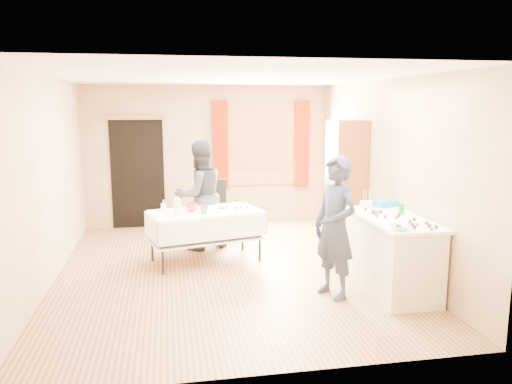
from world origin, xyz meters
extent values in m
cube|color=#9E7047|center=(0.00, 0.00, -0.01)|extent=(4.50, 5.50, 0.02)
cube|color=white|center=(0.00, 0.00, 2.61)|extent=(4.50, 5.50, 0.02)
cube|color=tan|center=(0.00, 2.76, 1.30)|extent=(4.50, 0.02, 2.60)
cube|color=tan|center=(0.00, -2.76, 1.30)|extent=(4.50, 0.02, 2.60)
cube|color=tan|center=(-2.26, 0.00, 1.30)|extent=(0.02, 5.50, 2.60)
cube|color=tan|center=(2.26, 0.00, 1.30)|extent=(0.02, 5.50, 2.60)
cube|color=olive|center=(1.00, 2.72, 1.50)|extent=(1.32, 0.06, 1.52)
cube|color=white|center=(1.00, 2.71, 1.50)|extent=(1.20, 0.02, 1.40)
cube|color=#9B1900|center=(0.22, 2.67, 1.50)|extent=(0.28, 0.06, 1.65)
cube|color=#9B1900|center=(1.78, 2.67, 1.50)|extent=(0.28, 0.06, 1.65)
cube|color=black|center=(-1.30, 2.73, 1.00)|extent=(0.95, 0.04, 2.00)
cube|color=olive|center=(-1.30, 2.70, 2.02)|extent=(1.05, 0.06, 0.08)
cube|color=brown|center=(1.99, 0.81, 1.00)|extent=(0.50, 0.60, 2.01)
cube|color=beige|center=(1.89, -1.09, 0.43)|extent=(0.65, 1.43, 0.86)
cube|color=white|center=(1.89, -1.09, 0.89)|extent=(0.70, 1.48, 0.04)
cube|color=white|center=(-0.25, 0.44, 0.73)|extent=(1.68, 1.11, 0.04)
cube|color=black|center=(-0.05, 1.30, 0.46)|extent=(0.46, 0.46, 0.06)
cube|color=black|center=(-0.04, 1.49, 0.74)|extent=(0.43, 0.07, 0.61)
imported|color=#222B41|center=(1.14, -1.16, 0.83)|extent=(0.91, 0.86, 1.67)
imported|color=black|center=(-0.28, 1.12, 0.85)|extent=(1.31, 1.26, 1.71)
cylinder|color=#11981D|center=(2.07, -0.92, 0.97)|extent=(0.07, 0.07, 0.12)
imported|color=white|center=(1.68, -1.66, 0.93)|extent=(0.20, 0.20, 0.05)
cube|color=white|center=(1.81, -0.45, 0.95)|extent=(0.17, 0.13, 0.08)
cube|color=#0E89D5|center=(2.08, -0.44, 0.95)|extent=(0.34, 0.27, 0.08)
cylinder|color=silver|center=(-0.65, 0.26, 0.86)|extent=(0.13, 0.13, 0.22)
imported|color=#E71E45|center=(-0.44, 0.43, 0.81)|extent=(0.26, 0.26, 0.12)
imported|color=red|center=(-0.28, 0.26, 0.81)|extent=(0.23, 0.23, 0.12)
imported|color=white|center=(0.02, 0.58, 0.78)|extent=(0.20, 0.20, 0.06)
cube|color=white|center=(0.27, 0.42, 0.76)|extent=(0.34, 0.30, 0.02)
imported|color=white|center=(-0.83, 0.50, 0.83)|extent=(0.08, 0.08, 0.17)
sphere|color=#3F2314|center=(2.01, -1.76, 0.93)|extent=(0.04, 0.04, 0.04)
sphere|color=#321E0E|center=(1.70, -1.59, 0.93)|extent=(0.04, 0.04, 0.04)
sphere|color=#321E0E|center=(2.10, -1.69, 0.93)|extent=(0.04, 0.04, 0.04)
sphere|color=#321E0E|center=(2.05, -1.30, 0.93)|extent=(0.04, 0.04, 0.04)
sphere|color=#321E0E|center=(1.90, -1.55, 0.93)|extent=(0.04, 0.04, 0.04)
sphere|color=#321E0E|center=(1.86, -1.66, 0.93)|extent=(0.04, 0.04, 0.04)
sphere|color=#3F2314|center=(1.88, -1.18, 0.93)|extent=(0.04, 0.04, 0.04)
sphere|color=#321E0E|center=(1.99, -1.04, 0.93)|extent=(0.04, 0.04, 0.04)
sphere|color=#321E0E|center=(1.93, -1.42, 0.93)|extent=(0.04, 0.04, 0.04)
sphere|color=#321E0E|center=(2.10, -1.50, 0.93)|extent=(0.04, 0.04, 0.04)
sphere|color=#321E0E|center=(2.07, -1.60, 0.93)|extent=(0.04, 0.04, 0.04)
sphere|color=#321E0E|center=(2.05, -1.64, 0.93)|extent=(0.04, 0.04, 0.04)
sphere|color=#3F2314|center=(1.69, -1.07, 0.93)|extent=(0.04, 0.04, 0.04)
sphere|color=#321E0E|center=(1.71, -0.67, 0.93)|extent=(0.04, 0.04, 0.04)
sphere|color=#321E0E|center=(1.95, -1.10, 0.93)|extent=(0.04, 0.04, 0.04)
sphere|color=#321E0E|center=(1.94, -1.40, 0.93)|extent=(0.04, 0.04, 0.04)
sphere|color=#321E0E|center=(1.71, -0.99, 0.93)|extent=(0.04, 0.04, 0.04)
sphere|color=#321E0E|center=(1.71, -1.63, 0.93)|extent=(0.04, 0.04, 0.04)
sphere|color=#3F2314|center=(1.96, -1.54, 0.93)|extent=(0.04, 0.04, 0.04)
sphere|color=#321E0E|center=(1.81, -1.61, 0.93)|extent=(0.04, 0.04, 0.04)
sphere|color=#321E0E|center=(1.70, -1.52, 0.93)|extent=(0.04, 0.04, 0.04)
sphere|color=#321E0E|center=(1.84, -0.84, 0.93)|extent=(0.04, 0.04, 0.04)
sphere|color=#321E0E|center=(1.74, -0.92, 0.93)|extent=(0.04, 0.04, 0.04)
sphere|color=#321E0E|center=(1.76, -0.81, 0.93)|extent=(0.04, 0.04, 0.04)
sphere|color=#3F2314|center=(1.81, -0.83, 0.93)|extent=(0.04, 0.04, 0.04)
sphere|color=#321E0E|center=(1.72, -0.86, 0.93)|extent=(0.04, 0.04, 0.04)
sphere|color=#321E0E|center=(1.77, -1.12, 0.93)|extent=(0.04, 0.04, 0.04)
camera|label=1|loc=(-0.77, -6.54, 2.25)|focal=35.00mm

